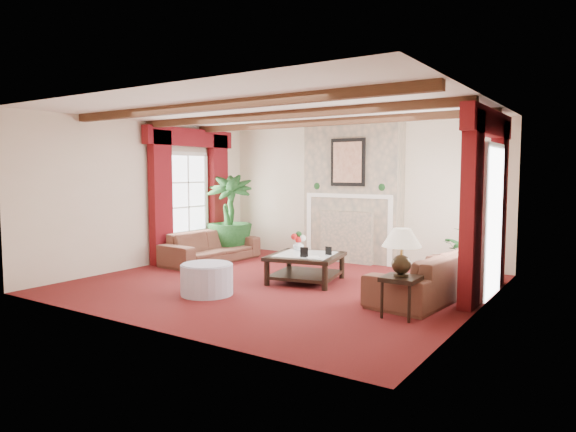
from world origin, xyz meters
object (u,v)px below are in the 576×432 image
Objects in this scene: sofa_left at (211,241)px; ottoman at (207,279)px; potted_palm at (229,233)px; side_table at (401,297)px; coffee_table at (306,268)px; sofa_right at (428,268)px.

sofa_left is 2.78× the size of ottoman.
potted_palm is 3.85× the size of side_table.
coffee_table is 1.44× the size of ottoman.
potted_palm is at bearing 153.22° from side_table.
potted_palm is (-0.16, 0.75, 0.07)m from sofa_left.
coffee_table is (-1.98, -0.06, -0.21)m from sofa_right.
potted_palm is 5.24m from side_table.
side_table is (4.52, -1.61, -0.15)m from sofa_left.
side_table reaches higher than ottoman.
side_table is (2.02, -1.08, 0.03)m from coffee_table.
side_table is at bearing -39.97° from coffee_table.
potted_palm reaches higher than ottoman.
sofa_left is at bearing 160.33° from side_table.
ottoman is at bearing -55.61° from potted_palm.
sofa_right is 1.16× the size of potted_palm.
sofa_left is at bearing 130.54° from ottoman.
ottoman is (-2.76, -0.44, -0.03)m from side_table.
coffee_table is at bearing -25.78° from potted_palm.
side_table is (0.04, -1.13, -0.18)m from sofa_right.
ottoman is (-0.74, -1.52, -0.00)m from coffee_table.
coffee_table reaches higher than ottoman.
sofa_left reaches higher than side_table.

